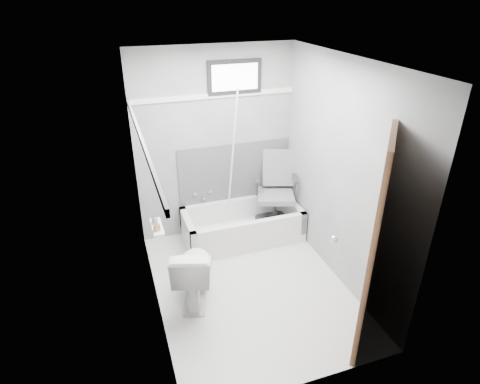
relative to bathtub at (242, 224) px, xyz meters
name	(u,v)px	position (x,y,z in m)	size (l,w,h in m)	color
floor	(250,286)	(-0.23, -0.93, -0.21)	(2.60, 2.60, 0.00)	white
ceiling	(253,61)	(-0.23, -0.93, 2.19)	(2.60, 2.60, 0.00)	silver
wall_back	(216,145)	(-0.23, 0.37, 0.99)	(2.00, 0.02, 2.40)	slate
wall_front	(316,268)	(-0.23, -2.23, 0.99)	(2.00, 0.02, 2.40)	slate
wall_left	(148,205)	(-1.23, -0.93, 0.99)	(0.02, 2.60, 2.40)	slate
wall_right	(341,175)	(0.77, -0.93, 0.99)	(0.02, 2.60, 2.40)	slate
bathtub	(242,224)	(0.00, 0.00, 0.00)	(1.50, 0.70, 0.42)	silver
office_chair	(276,191)	(0.47, 0.05, 0.39)	(0.55, 0.55, 0.96)	#5A5A5E
toilet	(194,272)	(-0.85, -0.92, 0.14)	(0.40, 0.71, 0.70)	white
door	(422,262)	(0.75, -2.21, 0.79)	(0.78, 0.78, 2.00)	brown
window	(235,77)	(0.02, 0.36, 1.81)	(0.66, 0.04, 0.40)	black
backerboard	(235,172)	(0.02, 0.36, 0.59)	(1.50, 0.02, 0.78)	#4C4C4F
trim_back	(214,96)	(-0.23, 0.36, 1.61)	(2.00, 0.02, 0.06)	white
trim_left	(141,140)	(-1.22, -0.93, 1.61)	(0.02, 2.60, 0.06)	white
pole	(232,162)	(-0.09, 0.13, 0.84)	(0.02, 0.02, 1.95)	white
shelf	(157,227)	(-1.16, -0.84, 0.69)	(0.10, 0.32, 0.03)	white
soap_bottle_a	(157,226)	(-1.17, -0.92, 0.76)	(0.05, 0.05, 0.12)	#97844B
soap_bottle_b	(155,219)	(-1.17, -0.78, 0.75)	(0.06, 0.06, 0.08)	slate
faucet	(203,195)	(-0.43, 0.34, 0.34)	(0.26, 0.10, 0.16)	silver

